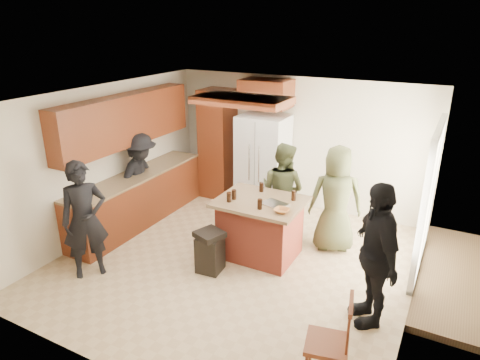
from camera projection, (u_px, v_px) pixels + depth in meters
The scene contains 12 objects.
person_front_left at pixel (85, 220), 5.95m from camera, with size 0.62×0.46×1.71m, color black.
person_behind_left at pixel (283, 190), 7.09m from camera, with size 0.79×0.49×1.62m, color #3D4327.
person_behind_right at pixel (336, 199), 6.63m from camera, with size 0.83×0.54×1.71m, color #3E4226.
person_side_right at pixel (375, 255), 4.98m from camera, with size 1.06×0.54×1.81m, color black.
person_counter at pixel (141, 178), 7.60m from camera, with size 1.06×0.49×1.64m, color black.
left_cabinetry at pixel (134, 172), 7.50m from camera, with size 0.64×3.00×2.30m.
back_wall_units at pixel (229, 132), 8.44m from camera, with size 1.80×0.60×2.45m.
refrigerator at pixel (263, 162), 8.20m from camera, with size 0.90×0.76×1.80m.
kitchen_island at pixel (260, 227), 6.56m from camera, with size 1.28×1.03×0.93m.
island_items at pixel (268, 202), 6.23m from camera, with size 0.98×0.71×0.15m.
trash_bin at pixel (210, 251), 6.20m from camera, with size 0.46×0.46×0.63m.
spindle_chair at pixel (329, 344), 4.24m from camera, with size 0.50×0.50×0.99m.
Camera 1 is at (2.71, -4.97, 3.48)m, focal length 32.00 mm.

